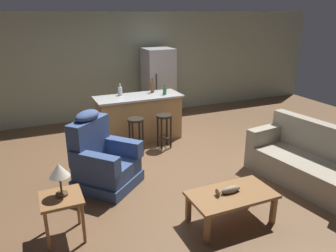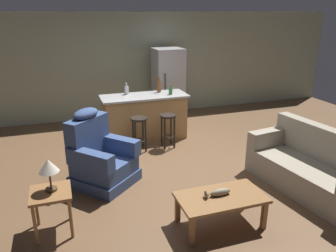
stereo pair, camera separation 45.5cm
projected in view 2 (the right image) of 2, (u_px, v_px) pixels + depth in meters
The scene contains 15 objects.
ground_plane at pixel (164, 164), 5.92m from camera, with size 12.00×12.00×0.00m.
back_wall at pixel (126, 66), 8.28m from camera, with size 12.00×0.05×2.60m.
coffee_table at pixel (221, 200), 4.11m from camera, with size 1.10×0.60×0.42m.
fish_figurine at pixel (218, 193), 4.08m from camera, with size 0.34×0.10×0.10m.
couch at pixel (312, 168), 5.00m from camera, with size 1.10×2.00×0.94m.
recliner_near_lamp at pixel (100, 158), 5.15m from camera, with size 1.19×1.19×1.20m.
end_table at pixel (51, 199), 3.96m from camera, with size 0.48×0.48×0.56m.
table_lamp at pixel (49, 167), 3.85m from camera, with size 0.24×0.24×0.41m.
kitchen_island at pixel (145, 117), 6.97m from camera, with size 1.80×0.70×0.95m.
bar_stool_left at pixel (139, 128), 6.32m from camera, with size 0.32×0.32×0.68m.
bar_stool_right at pixel (168, 125), 6.50m from camera, with size 0.32×0.32×0.68m.
refrigerator at pixel (168, 84), 8.19m from camera, with size 0.70×0.69×1.76m.
bottle_tall_green at pixel (127, 90), 6.87m from camera, with size 0.09×0.09×0.24m.
bottle_short_amber at pixel (171, 91), 6.87m from camera, with size 0.08×0.08×0.20m.
bottle_wine_dark at pixel (159, 87), 7.04m from camera, with size 0.08×0.08×0.32m.
Camera 2 is at (-1.66, -5.10, 2.60)m, focal length 35.00 mm.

